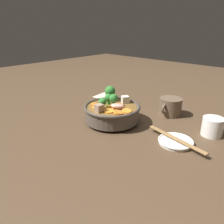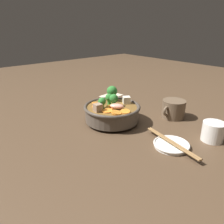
# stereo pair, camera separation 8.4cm
# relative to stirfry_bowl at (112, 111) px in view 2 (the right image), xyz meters

# --- Properties ---
(ground_plane) EXTENTS (3.00, 3.00, 0.00)m
(ground_plane) POSITION_rel_stirfry_bowl_xyz_m (0.00, 0.00, -0.05)
(ground_plane) COLOR #4C3826
(stirfry_bowl) EXTENTS (0.22, 0.22, 0.13)m
(stirfry_bowl) POSITION_rel_stirfry_bowl_xyz_m (0.00, 0.00, 0.00)
(stirfry_bowl) COLOR #51473D
(stirfry_bowl) RESTS_ON ground_plane
(side_saucer) EXTENTS (0.11, 0.11, 0.01)m
(side_saucer) POSITION_rel_stirfry_bowl_xyz_m (-0.02, 0.26, -0.04)
(side_saucer) COLOR white
(side_saucer) RESTS_ON ground_plane
(tea_cup) EXTENTS (0.07, 0.07, 0.06)m
(tea_cup) POSITION_rel_stirfry_bowl_xyz_m (-0.15, 0.33, -0.01)
(tea_cup) COLOR white
(tea_cup) RESTS_ON ground_plane
(dark_mug) EXTENTS (0.11, 0.09, 0.07)m
(dark_mug) POSITION_rel_stirfry_bowl_xyz_m (-0.22, 0.13, -0.01)
(dark_mug) COLOR brown
(dark_mug) RESTS_ON ground_plane
(napkin) EXTENTS (0.12, 0.09, 0.00)m
(napkin) POSITION_rel_stirfry_bowl_xyz_m (-0.22, -0.26, -0.04)
(napkin) COLOR beige
(napkin) RESTS_ON ground_plane
(chopsticks_pair) EXTENTS (0.06, 0.22, 0.01)m
(chopsticks_pair) POSITION_rel_stirfry_bowl_xyz_m (-0.02, 0.26, -0.03)
(chopsticks_pair) COLOR olive
(chopsticks_pair) RESTS_ON side_saucer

